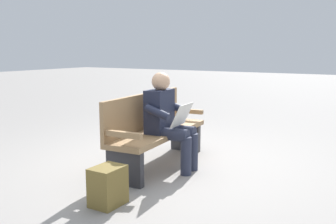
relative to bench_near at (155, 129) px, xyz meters
The scene contains 4 objects.
ground_plane 0.46m from the bench_near, 94.45° to the left, with size 40.00×40.00×0.00m, color gray.
bench_near is the anchor object (origin of this frame).
person_seated 0.30m from the bench_near, 72.01° to the left, with size 0.59×0.59×1.18m.
backpack 1.36m from the bench_near, 13.67° to the left, with size 0.32×0.29×0.37m.
Camera 1 is at (3.90, 2.47, 1.44)m, focal length 40.53 mm.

